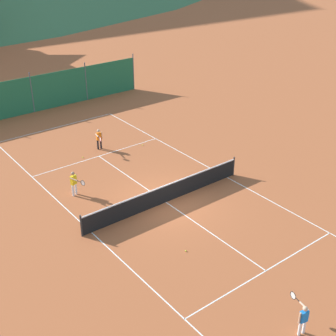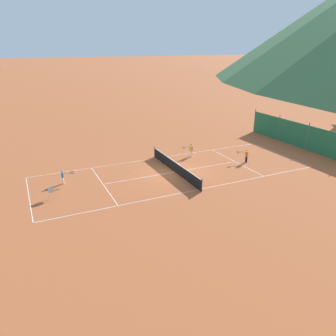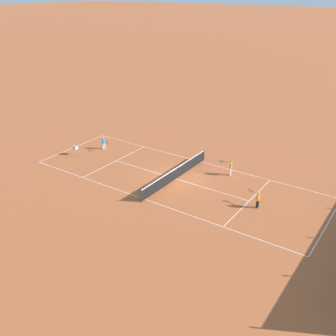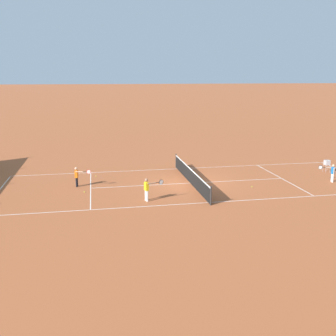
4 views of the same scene
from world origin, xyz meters
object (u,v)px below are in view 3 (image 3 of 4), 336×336
(tennis_ball_far_corner, at_px, (258,197))
(ball_hopper, at_px, (75,148))
(player_far_baseline, at_px, (104,142))
(tennis_net, at_px, (176,173))
(tennis_ball_alley_right, at_px, (114,136))
(tennis_ball_near_corner, at_px, (227,216))
(player_near_baseline, at_px, (230,167))
(tennis_ball_service_box, at_px, (153,161))
(player_far_service, at_px, (257,198))

(tennis_ball_far_corner, height_order, ball_hopper, ball_hopper)
(player_far_baseline, bearing_deg, tennis_net, 80.96)
(tennis_net, distance_m, tennis_ball_alley_right, 11.67)
(tennis_ball_far_corner, bearing_deg, tennis_net, -82.93)
(tennis_ball_alley_right, xyz_separation_m, ball_hopper, (5.66, 0.30, 0.63))
(tennis_ball_alley_right, relative_size, tennis_ball_near_corner, 1.00)
(tennis_ball_near_corner, height_order, tennis_ball_far_corner, same)
(tennis_net, relative_size, player_near_baseline, 7.06)
(tennis_ball_alley_right, xyz_separation_m, tennis_ball_service_box, (2.93, 7.14, 0.00))
(tennis_ball_far_corner, bearing_deg, player_near_baseline, -123.44)
(ball_hopper, bearing_deg, tennis_ball_alley_right, -176.95)
(player_far_baseline, distance_m, player_far_service, 16.50)
(player_near_baseline, xyz_separation_m, tennis_ball_alley_right, (-1.47, -13.97, -0.72))
(player_far_service, distance_m, tennis_ball_service_box, 11.01)
(player_near_baseline, height_order, tennis_ball_near_corner, player_near_baseline)
(tennis_net, relative_size, tennis_ball_service_box, 139.09)
(player_far_service, xyz_separation_m, tennis_ball_near_corner, (2.32, -1.15, -0.70))
(tennis_ball_far_corner, height_order, tennis_ball_service_box, same)
(tennis_net, xyz_separation_m, player_far_baseline, (-1.46, -9.19, 0.20))
(tennis_ball_alley_right, height_order, tennis_ball_service_box, same)
(tennis_ball_alley_right, bearing_deg, tennis_ball_service_box, 67.69)
(player_far_baseline, distance_m, tennis_ball_service_box, 5.67)
(tennis_net, bearing_deg, tennis_ball_far_corner, 97.07)
(tennis_ball_near_corner, xyz_separation_m, tennis_ball_service_box, (-4.54, -9.61, 0.00))
(player_near_baseline, xyz_separation_m, tennis_ball_service_box, (1.46, -6.83, -0.72))
(player_near_baseline, relative_size, tennis_ball_near_corner, 19.70)
(tennis_ball_far_corner, relative_size, ball_hopper, 0.07)
(player_far_service, height_order, tennis_ball_service_box, player_far_service)
(tennis_net, height_order, player_far_baseline, player_far_baseline)
(tennis_ball_service_box, bearing_deg, tennis_net, 64.60)
(player_far_baseline, bearing_deg, tennis_ball_near_corner, 74.19)
(tennis_ball_far_corner, bearing_deg, tennis_ball_service_box, -94.70)
(tennis_ball_near_corner, distance_m, ball_hopper, 16.56)
(tennis_ball_service_box, distance_m, ball_hopper, 7.39)
(tennis_ball_service_box, bearing_deg, player_far_baseline, -87.67)
(tennis_net, height_order, ball_hopper, tennis_net)
(player_near_baseline, distance_m, tennis_ball_far_corner, 4.26)
(player_far_service, xyz_separation_m, tennis_ball_alley_right, (-5.16, -17.90, -0.70))
(player_far_baseline, distance_m, ball_hopper, 2.78)
(player_far_service, xyz_separation_m, player_near_baseline, (-3.69, -3.93, 0.02))
(tennis_ball_near_corner, relative_size, tennis_ball_service_box, 1.00)
(player_near_baseline, height_order, ball_hopper, player_near_baseline)
(player_far_service, height_order, player_near_baseline, player_near_baseline)
(player_far_service, bearing_deg, tennis_ball_far_corner, -162.81)
(tennis_net, distance_m, ball_hopper, 10.45)
(player_far_service, relative_size, tennis_ball_far_corner, 19.09)
(player_near_baseline, bearing_deg, player_far_baseline, -82.26)
(player_far_baseline, xyz_separation_m, player_far_service, (2.00, 16.38, 0.04))
(player_far_service, height_order, ball_hopper, player_far_service)
(tennis_net, xyz_separation_m, tennis_ball_near_corner, (2.85, 6.05, -0.47))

